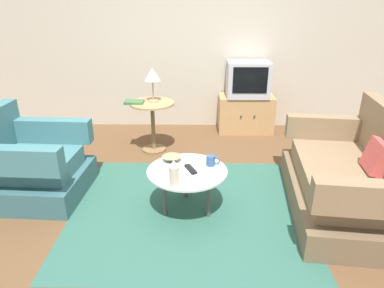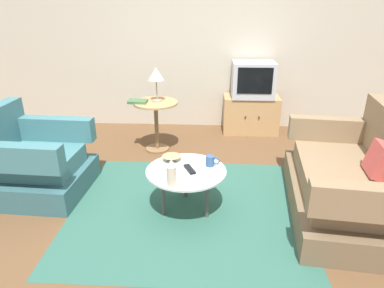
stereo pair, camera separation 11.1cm
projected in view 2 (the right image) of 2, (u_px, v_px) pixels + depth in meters
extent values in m
plane|color=brown|center=(192.00, 209.00, 3.20)|extent=(16.00, 16.00, 0.00)
cube|color=#BCB29E|center=(200.00, 33.00, 4.84)|extent=(9.00, 0.12, 2.70)
cube|color=#2D5B4C|center=(186.00, 208.00, 3.20)|extent=(2.10, 1.92, 0.00)
cube|color=#325C60|center=(41.00, 180.00, 3.45)|extent=(0.95, 0.91, 0.24)
cube|color=#3D7075|center=(38.00, 162.00, 3.37)|extent=(0.80, 0.62, 0.18)
cube|color=#3D7075|center=(12.00, 158.00, 2.96)|extent=(0.91, 0.19, 0.24)
cube|color=#3D7075|center=(52.00, 129.00, 3.62)|extent=(0.91, 0.19, 0.24)
cube|color=brown|center=(341.00, 200.00, 3.12)|extent=(1.05, 1.65, 0.24)
cube|color=#846B4C|center=(345.00, 180.00, 3.03)|extent=(0.88, 1.36, 0.18)
cube|color=#846B4C|center=(332.00, 129.00, 3.59)|extent=(0.89, 0.24, 0.24)
cube|color=#846B4C|center=(376.00, 203.00, 2.31)|extent=(0.89, 0.24, 0.24)
cube|color=#C64C47|center=(379.00, 160.00, 2.88)|extent=(0.21, 0.29, 0.30)
cylinder|color=#B2C6C1|center=(186.00, 171.00, 3.05)|extent=(0.72, 0.72, 0.02)
cylinder|color=#4C4742|center=(186.00, 179.00, 3.33)|extent=(0.04, 0.04, 0.39)
cylinder|color=#4C4742|center=(163.00, 196.00, 3.04)|extent=(0.04, 0.04, 0.39)
cylinder|color=#4C4742|center=(207.00, 198.00, 3.01)|extent=(0.04, 0.04, 0.39)
cylinder|color=tan|center=(156.00, 103.00, 4.21)|extent=(0.54, 0.54, 0.02)
cylinder|color=brown|center=(157.00, 127.00, 4.33)|extent=(0.05, 0.05, 0.61)
cylinder|color=brown|center=(158.00, 149.00, 4.45)|extent=(0.30, 0.30, 0.02)
cube|color=tan|center=(251.00, 114.00, 4.95)|extent=(0.78, 0.41, 0.53)
sphere|color=black|center=(246.00, 117.00, 4.75)|extent=(0.02, 0.02, 0.02)
sphere|color=black|center=(259.00, 117.00, 4.74)|extent=(0.02, 0.02, 0.02)
cube|color=#B7B7BC|center=(253.00, 80.00, 4.75)|extent=(0.58, 0.42, 0.48)
cube|color=black|center=(255.00, 81.00, 4.54)|extent=(0.46, 0.01, 0.35)
cylinder|color=#9E937A|center=(157.00, 100.00, 4.22)|extent=(0.11, 0.11, 0.02)
cylinder|color=#9E937A|center=(157.00, 90.00, 4.17)|extent=(0.02, 0.02, 0.24)
cone|color=beige|center=(156.00, 74.00, 4.10)|extent=(0.19, 0.19, 0.15)
cylinder|color=beige|center=(172.00, 176.00, 2.76)|extent=(0.08, 0.08, 0.18)
cone|color=beige|center=(171.00, 163.00, 2.71)|extent=(0.07, 0.07, 0.06)
cylinder|color=#335184|center=(210.00, 161.00, 3.10)|extent=(0.08, 0.08, 0.10)
torus|color=#335184|center=(216.00, 161.00, 3.10)|extent=(0.07, 0.01, 0.07)
cone|color=tan|center=(172.00, 158.00, 3.22)|extent=(0.18, 0.18, 0.04)
cube|color=black|center=(190.00, 169.00, 3.03)|extent=(0.12, 0.18, 0.02)
cube|color=#B2B2B7|center=(163.00, 169.00, 3.04)|extent=(0.18, 0.06, 0.02)
cube|color=#3D663D|center=(138.00, 101.00, 4.17)|extent=(0.23, 0.17, 0.03)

